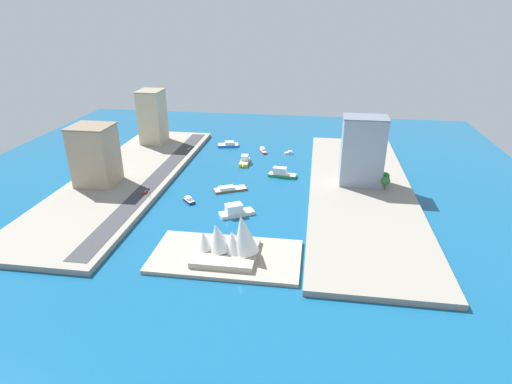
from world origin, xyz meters
name	(u,v)px	position (x,y,z in m)	size (l,w,h in m)	color
ground_plane	(239,186)	(0.00, 0.00, 0.00)	(440.00, 440.00, 0.00)	#145684
quay_west	(361,191)	(-85.79, 0.00, 1.61)	(70.00, 240.00, 3.22)	gray
quay_east	(126,177)	(85.79, 0.00, 1.61)	(70.00, 240.00, 3.22)	gray
peninsula_point	(226,256)	(-10.54, 94.24, 1.00)	(76.50, 40.31, 2.00)	#A89E89
road_strip	(158,177)	(61.31, 0.00, 3.29)	(12.77, 228.00, 0.15)	#38383D
catamaran_blue	(228,145)	(26.77, -90.93, 1.59)	(21.14, 12.94, 4.49)	blue
tugboat_red	(263,151)	(-7.13, -78.55, 1.46)	(8.55, 13.52, 3.75)	red
ferry_white_commuter	(236,211)	(-6.19, 45.83, 2.92)	(22.62, 17.48, 7.58)	silver
barge_flat_brown	(229,189)	(5.36, 9.04, 1.18)	(24.16, 17.40, 3.15)	brown
ferry_yellow_fast	(245,161)	(3.98, -46.51, 2.45)	(7.40, 20.69, 6.99)	yellow
ferry_green_doubledeck	(281,173)	(-28.56, -22.55, 2.65)	(23.28, 9.70, 7.21)	#2D8C4C
patrol_launch_navy	(189,200)	(27.79, 31.88, 1.34)	(9.39, 9.59, 3.39)	#1E284C
sailboat_small_white	(289,153)	(-30.31, -77.41, 1.07)	(8.69, 5.18, 10.79)	white
tower_tall_glass	(363,151)	(-85.34, -10.47, 27.24)	(30.10, 19.97, 47.98)	#8C9EB2
apartment_midrise_tan	(95,155)	(98.72, 16.06, 24.14)	(27.69, 25.71, 41.78)	tan
office_block_beige	(152,117)	(95.43, -84.85, 27.01)	(20.79, 25.31, 47.51)	#C6B793
pickup_red	(145,192)	(59.15, 29.36, 4.15)	(2.03, 4.74, 1.58)	black
van_white	(189,148)	(57.40, -67.40, 4.11)	(2.06, 4.44, 1.50)	black
traffic_light_waterfront	(150,191)	(53.38, 34.87, 7.56)	(0.36, 0.36, 6.50)	black
opera_landmark	(230,241)	(-12.55, 94.24, 10.41)	(33.32, 29.73, 24.09)	#BCAD93
park_tree_cluster	(386,179)	(-102.10, -4.14, 9.95)	(6.90, 14.62, 9.79)	brown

